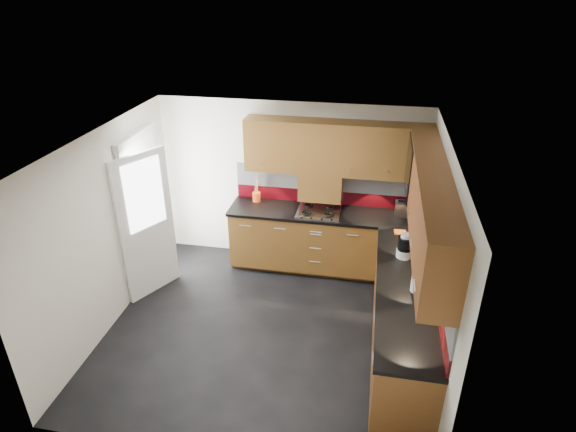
% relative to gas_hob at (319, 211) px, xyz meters
% --- Properties ---
extents(room, '(4.00, 3.80, 2.64)m').
position_rel_gas_hob_xyz_m(room, '(-0.45, -1.47, 0.54)').
color(room, black).
extents(base_cabinets, '(2.70, 3.20, 0.95)m').
position_rel_gas_hob_xyz_m(base_cabinets, '(0.62, -0.75, -0.52)').
color(base_cabinets, brown).
rests_on(base_cabinets, room).
extents(countertop, '(2.72, 3.22, 0.04)m').
position_rel_gas_hob_xyz_m(countertop, '(0.60, -0.77, -0.04)').
color(countertop, black).
rests_on(countertop, base_cabinets).
extents(backsplash, '(2.70, 3.20, 0.54)m').
position_rel_gas_hob_xyz_m(backsplash, '(0.83, -0.54, 0.25)').
color(backsplash, maroon).
rests_on(backsplash, countertop).
extents(upper_cabinets, '(2.50, 3.20, 0.72)m').
position_rel_gas_hob_xyz_m(upper_cabinets, '(0.78, -0.69, 0.88)').
color(upper_cabinets, brown).
rests_on(upper_cabinets, room).
extents(extractor_hood, '(0.60, 0.33, 0.40)m').
position_rel_gas_hob_xyz_m(extractor_hood, '(-0.00, 0.17, 0.32)').
color(extractor_hood, brown).
rests_on(extractor_hood, room).
extents(glass_cabinet, '(0.32, 0.80, 0.66)m').
position_rel_gas_hob_xyz_m(glass_cabinet, '(1.26, -0.40, 0.91)').
color(glass_cabinet, black).
rests_on(glass_cabinet, room).
extents(back_door, '(0.42, 1.19, 2.04)m').
position_rel_gas_hob_xyz_m(back_door, '(-2.23, -0.72, 0.08)').
color(back_door, white).
rests_on(back_door, room).
extents(gas_hob, '(0.60, 0.53, 0.05)m').
position_rel_gas_hob_xyz_m(gas_hob, '(0.00, 0.00, 0.00)').
color(gas_hob, silver).
rests_on(gas_hob, countertop).
extents(utensil_pot, '(0.11, 0.11, 0.40)m').
position_rel_gas_hob_xyz_m(utensil_pot, '(-0.94, 0.20, 0.08)').
color(utensil_pot, '#DC4B14').
rests_on(utensil_pot, countertop).
extents(toaster, '(0.29, 0.18, 0.21)m').
position_rel_gas_hob_xyz_m(toaster, '(1.19, 0.13, 0.08)').
color(toaster, silver).
rests_on(toaster, countertop).
extents(food_processor, '(0.18, 0.18, 0.30)m').
position_rel_gas_hob_xyz_m(food_processor, '(1.14, -0.97, 0.12)').
color(food_processor, white).
rests_on(food_processor, countertop).
extents(paper_towel, '(0.13, 0.13, 0.27)m').
position_rel_gas_hob_xyz_m(paper_towel, '(1.25, -1.65, 0.12)').
color(paper_towel, white).
rests_on(paper_towel, countertop).
extents(orange_cloth, '(0.15, 0.13, 0.02)m').
position_rel_gas_hob_xyz_m(orange_cloth, '(1.11, -0.39, -0.01)').
color(orange_cloth, '#D06617').
rests_on(orange_cloth, countertop).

